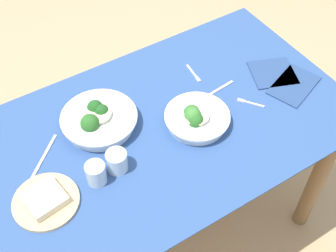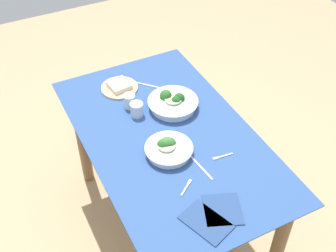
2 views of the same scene
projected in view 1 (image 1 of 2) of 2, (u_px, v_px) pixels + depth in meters
name	position (u px, v px, depth m)	size (l,w,h in m)	color
ground_plane	(164.00, 228.00, 2.21)	(6.00, 6.00, 0.00)	tan
dining_table	(163.00, 148.00, 1.72)	(1.39, 0.82, 0.78)	#2D4C84
broccoli_bowl_far	(196.00, 118.00, 1.60)	(0.24, 0.24, 0.09)	white
broccoli_bowl_near	(99.00, 120.00, 1.59)	(0.27, 0.27, 0.09)	white
bread_side_plate	(46.00, 200.00, 1.40)	(0.21, 0.21, 0.04)	#D6B27A
water_glass_center	(117.00, 161.00, 1.47)	(0.07, 0.07, 0.08)	silver
water_glass_side	(96.00, 173.00, 1.43)	(0.07, 0.07, 0.08)	silver
fork_by_far_bowl	(249.00, 103.00, 1.69)	(0.07, 0.09, 0.00)	#B7B7BC
fork_by_near_bowl	(194.00, 74.00, 1.79)	(0.02, 0.11, 0.00)	#B7B7BC
table_knife_left	(43.00, 157.00, 1.52)	(0.20, 0.01, 0.00)	#B7B7BC
table_knife_right	(215.00, 91.00, 1.73)	(0.18, 0.01, 0.00)	#B7B7BC
napkin_folded_upper	(273.00, 73.00, 1.79)	(0.17, 0.16, 0.01)	navy
napkin_folded_lower	(294.00, 85.00, 1.75)	(0.21, 0.13, 0.01)	navy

